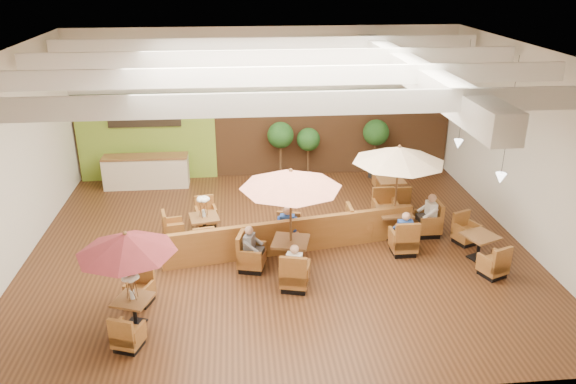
{
  "coord_description": "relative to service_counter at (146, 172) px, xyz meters",
  "views": [
    {
      "loc": [
        -1.07,
        -14.23,
        7.63
      ],
      "look_at": [
        0.3,
        0.5,
        1.5
      ],
      "focal_mm": 35.0,
      "sensor_mm": 36.0,
      "label": 1
    }
  ],
  "objects": [
    {
      "name": "table_5",
      "position": [
        8.43,
        -2.05,
        -0.21
      ],
      "size": [
        0.89,
        2.61,
        0.98
      ],
      "rotation": [
        0.0,
        0.0,
        0.01
      ],
      "color": "brown",
      "rests_on": "ground"
    },
    {
      "name": "table_4",
      "position": [
        9.8,
        -6.27,
        -0.23
      ],
      "size": [
        1.07,
        2.62,
        0.92
      ],
      "rotation": [
        0.0,
        0.0,
        0.39
      ],
      "color": "brown",
      "rests_on": "ground"
    },
    {
      "name": "table_0",
      "position": [
        0.88,
        -8.46,
        1.19
      ],
      "size": [
        2.16,
        2.42,
        2.35
      ],
      "rotation": [
        0.0,
        0.0,
        -0.34
      ],
      "color": "brown",
      "rests_on": "ground"
    },
    {
      "name": "topiary_1",
      "position": [
        5.9,
        0.2,
        0.9
      ],
      "size": [
        0.85,
        0.85,
        1.99
      ],
      "color": "black",
      "rests_on": "ground"
    },
    {
      "name": "diner_2",
      "position": [
        3.58,
        -6.28,
        0.18
      ],
      "size": [
        0.4,
        0.44,
        0.81
      ],
      "rotation": [
        0.0,
        0.0,
        4.39
      ],
      "color": "slate",
      "rests_on": "ground"
    },
    {
      "name": "topiary_2",
      "position": [
        8.41,
        0.2,
        1.08
      ],
      "size": [
        0.96,
        0.96,
        2.23
      ],
      "color": "black",
      "rests_on": "ground"
    },
    {
      "name": "booth_divider",
      "position": [
        4.76,
        -5.41,
        -0.08
      ],
      "size": [
        7.15,
        1.52,
        1.0
      ],
      "primitive_type": "cube",
      "rotation": [
        0.0,
        0.0,
        0.19
      ],
      "color": "brown",
      "rests_on": "ground"
    },
    {
      "name": "service_counter",
      "position": [
        0.0,
        0.0,
        0.0
      ],
      "size": [
        3.0,
        0.75,
        1.18
      ],
      "color": "beige",
      "rests_on": "ground"
    },
    {
      "name": "topiary_0",
      "position": [
        4.87,
        0.2,
        1.08
      ],
      "size": [
        0.96,
        0.96,
        2.23
      ],
      "color": "black",
      "rests_on": "ground"
    },
    {
      "name": "diner_0",
      "position": [
        4.61,
        -7.31,
        0.17
      ],
      "size": [
        0.43,
        0.39,
        0.79
      ],
      "rotation": [
        0.0,
        0.0,
        -0.29
      ],
      "color": "white",
      "rests_on": "ground"
    },
    {
      "name": "diner_3",
      "position": [
        7.83,
        -5.78,
        0.18
      ],
      "size": [
        0.41,
        0.34,
        0.82
      ],
      "rotation": [
        0.0,
        0.0,
        -0.06
      ],
      "color": "#274DAB",
      "rests_on": "ground"
    },
    {
      "name": "table_2",
      "position": [
        7.83,
        -4.73,
        1.34
      ],
      "size": [
        2.78,
        2.78,
        2.86
      ],
      "rotation": [
        0.0,
        0.0,
        0.01
      ],
      "color": "brown",
      "rests_on": "ground"
    },
    {
      "name": "diner_1",
      "position": [
        4.61,
        -5.24,
        0.19
      ],
      "size": [
        0.44,
        0.37,
        0.84
      ],
      "rotation": [
        0.0,
        0.0,
        2.98
      ],
      "color": "#274DAB",
      "rests_on": "ground"
    },
    {
      "name": "table_1",
      "position": [
        4.54,
        -6.28,
        1.44
      ],
      "size": [
        2.76,
        2.9,
        2.83
      ],
      "rotation": [
        0.0,
        0.0,
        -0.25
      ],
      "color": "brown",
      "rests_on": "ground"
    },
    {
      "name": "table_3",
      "position": [
        2.03,
        -4.35,
        -0.14
      ],
      "size": [
        1.73,
        2.51,
        1.49
      ],
      "rotation": [
        0.0,
        0.0,
        0.19
      ],
      "color": "brown",
      "rests_on": "ground"
    },
    {
      "name": "room",
      "position": [
        4.65,
        -3.88,
        3.05
      ],
      "size": [
        14.04,
        14.0,
        5.52
      ],
      "color": "#381E0F",
      "rests_on": "ground"
    },
    {
      "name": "diner_4",
      "position": [
        8.87,
        -4.73,
        0.2
      ],
      "size": [
        0.35,
        0.43,
        0.86
      ],
      "rotation": [
        0.0,
        0.0,
        1.61
      ],
      "color": "white",
      "rests_on": "ground"
    }
  ]
}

